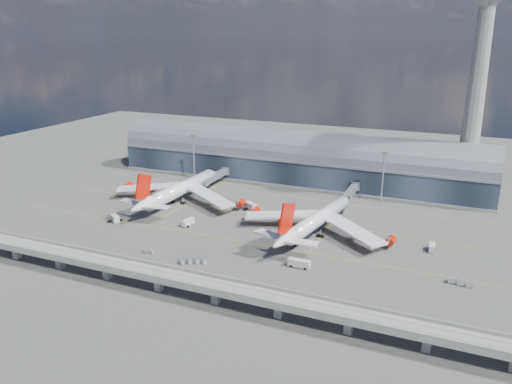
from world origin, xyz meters
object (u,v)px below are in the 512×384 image
at_px(floodlight_mast_right, 383,177).
at_px(service_truck_4, 321,214).
at_px(airliner_left, 179,190).
at_px(airliner_right, 316,221).
at_px(service_truck_1, 115,218).
at_px(service_truck_5, 251,206).
at_px(control_tower, 476,91).
at_px(cargo_train_0, 148,251).
at_px(cargo_train_1, 193,261).
at_px(cargo_train_2, 460,282).
at_px(service_truck_3, 432,248).
at_px(service_truck_2, 299,263).
at_px(floodlight_mast_left, 194,157).
at_px(service_truck_0, 188,222).

relative_size(floodlight_mast_right, service_truck_4, 4.72).
xyz_separation_m(airliner_left, airliner_right, (71.29, -12.38, -0.68)).
bearing_deg(service_truck_1, service_truck_5, -19.50).
height_order(control_tower, airliner_left, control_tower).
distance_m(floodlight_mast_right, service_truck_5, 62.54).
height_order(cargo_train_0, cargo_train_1, cargo_train_1).
distance_m(airliner_left, service_truck_1, 35.52).
height_order(service_truck_5, cargo_train_2, service_truck_5).
distance_m(service_truck_1, cargo_train_0, 37.86).
bearing_deg(airliner_right, airliner_left, 179.71).
relative_size(service_truck_5, cargo_train_1, 0.73).
bearing_deg(service_truck_5, service_truck_3, -68.28).
xyz_separation_m(service_truck_2, service_truck_5, (-38.93, 47.53, 0.21)).
bearing_deg(floodlight_mast_left, floodlight_mast_right, 0.00).
relative_size(floodlight_mast_left, airliner_right, 0.39).
relative_size(airliner_right, cargo_train_0, 14.34).
xyz_separation_m(control_tower, cargo_train_0, (-104.26, -115.91, -50.85)).
distance_m(control_tower, service_truck_3, 89.30).
bearing_deg(control_tower, service_truck_1, -145.04).
xyz_separation_m(service_truck_0, service_truck_1, (-30.88, -8.76, 0.15)).
bearing_deg(floodlight_mast_left, service_truck_0, -62.66).
bearing_deg(airliner_right, service_truck_0, -157.27).
distance_m(airliner_right, service_truck_1, 85.50).
xyz_separation_m(service_truck_0, cargo_train_1, (20.01, -31.05, -0.53)).
relative_size(service_truck_0, service_truck_2, 0.87).
distance_m(service_truck_4, service_truck_5, 32.34).
bearing_deg(floodlight_mast_left, service_truck_1, -90.68).
height_order(airliner_left, service_truck_0, airliner_left).
height_order(service_truck_0, cargo_train_2, service_truck_0).
relative_size(floodlight_mast_right, cargo_train_1, 2.60).
bearing_deg(floodlight_mast_left, service_truck_3, -19.71).
bearing_deg(floodlight_mast_left, airliner_left, -72.32).
relative_size(service_truck_1, cargo_train_0, 1.25).
xyz_separation_m(service_truck_5, cargo_train_1, (3.65, -59.24, -0.82)).
relative_size(service_truck_3, service_truck_5, 0.75).
height_order(airliner_left, airliner_right, airliner_left).
distance_m(service_truck_0, cargo_train_1, 36.94).
bearing_deg(cargo_train_1, service_truck_1, 90.00).
relative_size(floodlight_mast_right, service_truck_0, 3.77).
height_order(control_tower, cargo_train_2, control_tower).
bearing_deg(service_truck_0, service_truck_4, 41.93).
bearing_deg(service_truck_0, service_truck_3, 17.34).
height_order(airliner_left, cargo_train_2, airliner_left).
relative_size(airliner_left, service_truck_4, 12.94).
height_order(airliner_right, service_truck_0, airliner_right).
relative_size(control_tower, airliner_left, 1.46).
height_order(airliner_right, service_truck_1, airliner_right).
xyz_separation_m(airliner_right, cargo_train_1, (-31.92, -43.19, -4.58)).
distance_m(airliner_left, service_truck_3, 116.33).
bearing_deg(floodlight_mast_left, service_truck_2, -42.24).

